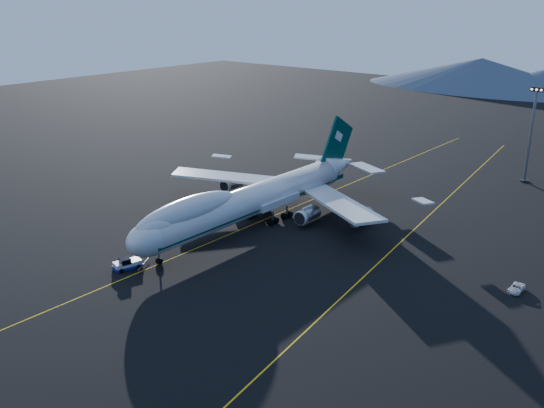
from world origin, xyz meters
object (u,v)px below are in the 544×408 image
Objects in this scene: pushback_tug at (128,265)px; service_van at (517,288)px; floodlight_mast at (531,135)px; boeing_747 at (253,199)px.

pushback_tug is 1.27× the size of service_van.
service_van is at bearing -73.02° from floodlight_mast.
service_van is 70.54m from floodlight_mast.
boeing_747 is 16.51× the size of service_van.
pushback_tug is 68.53m from service_van.
service_van is 0.17× the size of floodlight_mast.
boeing_747 reaches higher than pushback_tug.
floodlight_mast is (-20.29, 66.45, 12.16)m from service_van.
floodlight_mast is at bearing 63.76° from boeing_747.
pushback_tug reaches higher than service_van.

